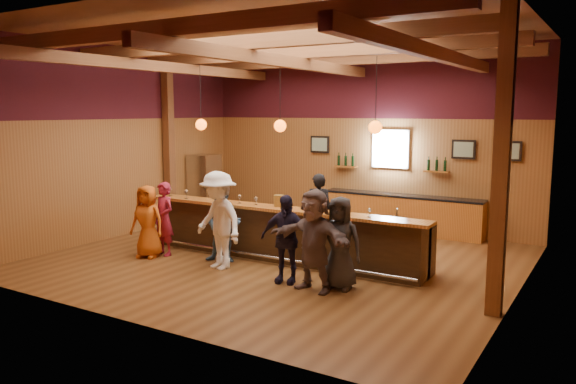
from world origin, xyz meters
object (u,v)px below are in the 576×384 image
Objects in this scene: bar_counter at (285,233)px; customer_navy at (286,239)px; customer_redvest at (164,219)px; bartender at (318,211)px; customer_white at (218,220)px; customer_orange at (147,221)px; customer_denim at (223,224)px; stainless_fridge at (205,187)px; back_bar_cabinet at (401,214)px; ice_bucket at (279,201)px; customer_brown at (314,240)px; customer_dark at (340,243)px; bottle_a at (316,203)px.

bar_counter is 1.66m from customer_navy.
customer_redvest is 3.29m from bartender.
customer_white reaches higher than bartender.
customer_orange is 3.33m from customer_navy.
customer_denim is at bearing 21.48° from customer_redvest.
stainless_fridge is 4.63m from customer_denim.
back_bar_cabinet is 4.04m from ice_bucket.
customer_denim is at bearing 36.68° from bartender.
customer_dark is at bearing 52.11° from customer_brown.
customer_redvest reaches higher than back_bar_cabinet.
customer_redvest is 1.64m from customer_white.
customer_brown reaches higher than customer_redvest.
customer_white is 1.18× the size of customer_dark.
stainless_fridge is at bearing 153.10° from customer_brown.
bottle_a is (0.80, -0.17, 0.71)m from bar_counter.
customer_white is at bearing 5.24° from customer_redvest.
customer_denim is (1.39, 0.20, 0.00)m from customer_redvest.
customer_dark is (5.94, -3.67, -0.11)m from stainless_fridge.
back_bar_cabinet is at bearing 42.78° from customer_denim.
customer_brown is at bearing 92.73° from bartender.
ice_bucket is at bearing -107.45° from back_bar_cabinet.
bar_counter is 4.10× the size of customer_denim.
customer_white is (-0.68, -1.31, 0.41)m from bar_counter.
customer_redvest is at bearing 163.13° from customer_navy.
customer_navy is 0.94× the size of bartender.
customer_redvest is at bearing -163.67° from bottle_a.
stainless_fridge reaches higher than customer_navy.
customer_brown reaches higher than customer_dark.
bartender is (-0.98, -2.50, 0.35)m from back_bar_cabinet.
stainless_fridge is 6.88m from customer_brown.
customer_denim is (-0.90, -0.88, 0.25)m from bar_counter.
stainless_fridge reaches higher than bottle_a.
customer_navy reaches higher than ice_bucket.
bartender is at bearing 79.44° from bar_counter.
bar_counter is 1.08m from bottle_a.
customer_denim is at bearing 173.31° from customer_brown.
stainless_fridge reaches higher than ice_bucket.
customer_white is 1.13× the size of bartender.
bartender reaches higher than customer_dark.
stainless_fridge is at bearing 130.74° from customer_redvest.
customer_brown is (2.40, -0.65, 0.10)m from customer_denim.
customer_brown reaches higher than customer_denim.
customer_brown is at bearing -37.22° from customer_denim.
customer_orange is 0.97× the size of customer_denim.
customer_white is (-1.86, -4.88, 0.46)m from back_bar_cabinet.
ice_bucket is at bearing 14.44° from customer_denim.
customer_dark is at bearing 18.04° from customer_white.
stainless_fridge reaches higher than customer_redvest.
back_bar_cabinet is 2.61× the size of customer_redvest.
bar_counter is 1.13m from bartender.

